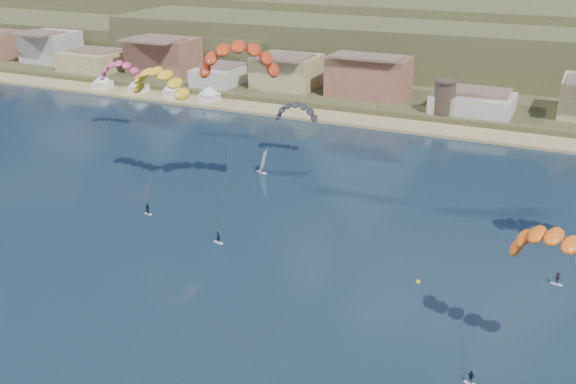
% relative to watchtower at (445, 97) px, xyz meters
% --- Properties ---
extents(ground, '(2400.00, 2400.00, 0.00)m').
position_rel_watchtower_xyz_m(ground, '(-5.00, -114.00, -6.37)').
color(ground, black).
rests_on(ground, ground).
extents(beach, '(2200.00, 12.00, 0.90)m').
position_rel_watchtower_xyz_m(beach, '(-5.00, -8.00, -6.12)').
color(beach, tan).
rests_on(beach, ground).
extents(foothills, '(940.00, 210.00, 18.00)m').
position_rel_watchtower_xyz_m(foothills, '(17.39, 118.47, 2.71)').
color(foothills, brown).
rests_on(foothills, ground).
extents(town, '(400.00, 24.00, 12.00)m').
position_rel_watchtower_xyz_m(town, '(-45.00, 8.00, 1.63)').
color(town, beige).
rests_on(town, ground).
extents(watchtower, '(5.82, 5.82, 8.60)m').
position_rel_watchtower_xyz_m(watchtower, '(0.00, 0.00, 0.00)').
color(watchtower, '#47382D').
rests_on(watchtower, ground).
extents(beach_tents, '(43.40, 6.40, 5.00)m').
position_rel_watchtower_xyz_m(beach_tents, '(-81.25, -8.00, -2.66)').
color(beach_tents, white).
rests_on(beach_tents, ground).
extents(kitesurfer_red, '(14.83, 21.54, 31.31)m').
position_rel_watchtower_xyz_m(kitesurfer_red, '(-20.42, -67.66, 20.11)').
color(kitesurfer_red, silver).
rests_on(kitesurfer_red, ground).
extents(kitesurfer_yellow, '(12.13, 13.57, 24.61)m').
position_rel_watchtower_xyz_m(kitesurfer_yellow, '(-35.99, -68.24, 14.85)').
color(kitesurfer_yellow, silver).
rests_on(kitesurfer_yellow, ground).
extents(kitesurfer_orange, '(12.26, 10.79, 18.35)m').
position_rel_watchtower_xyz_m(kitesurfer_orange, '(31.43, -94.48, 8.80)').
color(kitesurfer_orange, silver).
rests_on(kitesurfer_orange, ground).
extents(distant_kite_pink, '(11.27, 7.40, 18.99)m').
position_rel_watchtower_xyz_m(distant_kite_pink, '(-66.12, -41.22, 9.23)').
color(distant_kite_pink, '#262626').
rests_on(distant_kite_pink, ground).
extents(distant_kite_dark, '(9.80, 6.79, 14.25)m').
position_rel_watchtower_xyz_m(distant_kite_dark, '(-22.23, -40.47, 4.31)').
color(distant_kite_dark, '#262626').
rests_on(distant_kite_dark, ground).
extents(windsurfer, '(2.78, 2.95, 4.59)m').
position_rel_watchtower_xyz_m(windsurfer, '(-24.39, -52.12, -4.91)').
color(windsurfer, silver).
rests_on(windsurfer, ground).
extents(buoy, '(0.66, 0.66, 0.66)m').
position_rel_watchtower_xyz_m(buoy, '(14.86, -82.30, -6.26)').
color(buoy, yellow).
rests_on(buoy, ground).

